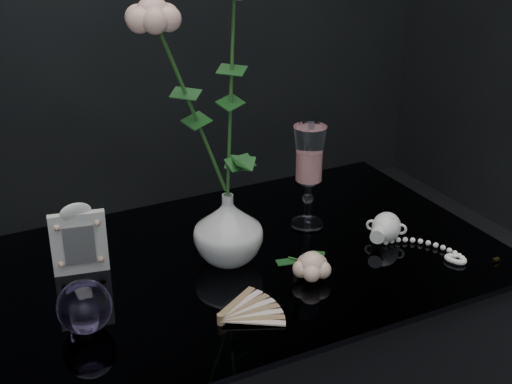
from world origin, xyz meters
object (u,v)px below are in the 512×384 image
vase (228,228)px  paperweight (84,307)px  pearl_jar (386,226)px  wine_glass (309,177)px  loose_rose (312,265)px  picture_frame (79,238)px

vase → paperweight: 0.30m
vase → pearl_jar: (0.30, -0.06, -0.04)m
wine_glass → loose_rose: 0.22m
picture_frame → paperweight: (-0.04, -0.18, -0.02)m
paperweight → pearl_jar: bearing=3.2°
vase → paperweight: size_ratio=1.55×
pearl_jar → loose_rose: bearing=-119.4°
wine_glass → loose_rose: (-0.10, -0.18, -0.08)m
loose_rose → picture_frame: bearing=128.1°
wine_glass → loose_rose: size_ratio=1.42×
vase → picture_frame: (-0.25, 0.08, 0.00)m
loose_rose → pearl_jar: (0.20, 0.06, 0.00)m
pearl_jar → paperweight: bearing=-132.4°
loose_rose → wine_glass: bearing=39.6°
wine_glass → paperweight: 0.51m
vase → paperweight: bearing=-161.4°
wine_glass → picture_frame: bearing=177.0°
picture_frame → loose_rose: bearing=-18.6°
picture_frame → paperweight: picture_frame is taller
wine_glass → pearl_jar: wine_glass is taller
picture_frame → pearl_jar: 0.57m
picture_frame → loose_rose: picture_frame is taller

